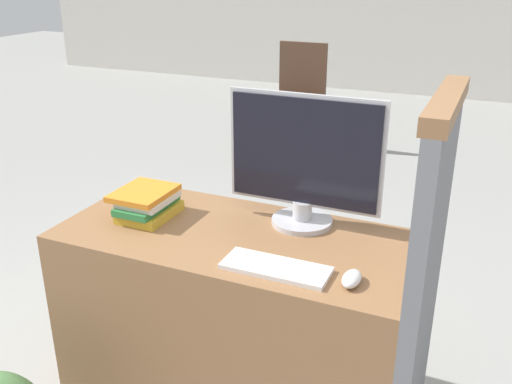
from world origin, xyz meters
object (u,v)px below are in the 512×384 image
at_px(keyboard, 276,268).
at_px(far_chair, 298,93).
at_px(monitor, 304,161).
at_px(mouse, 352,279).
at_px(book_stack, 147,203).

distance_m(keyboard, far_chair, 3.53).
distance_m(monitor, mouse, 0.50).
distance_m(monitor, keyboard, 0.43).
distance_m(monitor, far_chair, 3.20).
bearing_deg(mouse, far_chair, 112.18).
bearing_deg(monitor, book_stack, -162.47).
bearing_deg(book_stack, mouse, -11.44).
bearing_deg(book_stack, keyboard, -17.10).
bearing_deg(keyboard, far_chair, 108.50).
height_order(mouse, book_stack, book_stack).
height_order(book_stack, far_chair, far_chair).
relative_size(monitor, book_stack, 2.31).
relative_size(monitor, mouse, 5.42).
bearing_deg(mouse, keyboard, -176.55).
height_order(monitor, keyboard, monitor).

